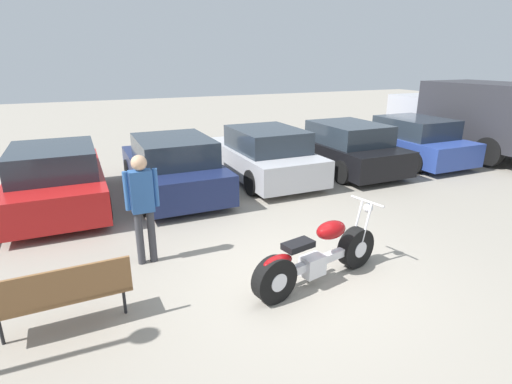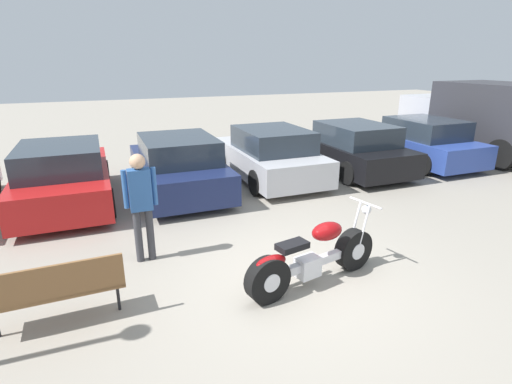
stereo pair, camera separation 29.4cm
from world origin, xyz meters
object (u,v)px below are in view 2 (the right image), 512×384
parked_car_navy (178,166)px  parked_car_silver (270,155)px  motorcycle (312,258)px  parked_car_black (351,149)px  parked_car_blue (420,142)px  parked_car_red (64,177)px  delivery_truck (495,116)px  person_standing (141,198)px  park_bench (56,288)px

parked_car_navy → parked_car_silver: 2.56m
motorcycle → parked_car_black: parked_car_black is taller
parked_car_silver → parked_car_blue: same height
parked_car_red → parked_car_navy: (2.55, -0.01, 0.00)m
parked_car_silver → parked_car_black: size_ratio=1.00×
delivery_truck → parked_car_black: bearing=177.0°
parked_car_blue → delivery_truck: (2.75, -0.29, 0.70)m
parked_car_red → parked_car_navy: same height
delivery_truck → parked_car_silver: bearing=177.1°
parked_car_black → parked_car_blue: (2.55, 0.01, 0.00)m
motorcycle → parked_car_red: bearing=124.8°
person_standing → parked_car_red: bearing=111.6°
parked_car_black → park_bench: parked_car_black is taller
parked_car_red → delivery_truck: bearing=-0.8°
parked_car_red → parked_car_navy: bearing=-0.3°
park_bench → delivery_truck: bearing=19.6°
motorcycle → parked_car_blue: 8.45m
parked_car_silver → delivery_truck: 7.89m
park_bench → parked_car_black: bearing=32.8°
parked_car_navy → parked_car_blue: (7.65, 0.12, 0.00)m
motorcycle → person_standing: bearing=142.5°
parked_car_red → person_standing: (1.33, -3.36, 0.41)m
motorcycle → delivery_truck: 10.67m
parked_car_navy → delivery_truck: 10.43m
delivery_truck → parked_car_navy: bearing=179.1°
parked_car_silver → person_standing: size_ratio=2.29×
parked_car_navy → delivery_truck: size_ratio=0.67×
motorcycle → parked_car_silver: size_ratio=0.56×
delivery_truck → person_standing: bearing=-164.7°
motorcycle → parked_car_black: bearing=50.8°
parked_car_red → parked_car_blue: bearing=0.6°
parked_car_black → person_standing: person_standing is taller
parked_car_silver → park_bench: size_ratio=2.58×
parked_car_red → person_standing: person_standing is taller
delivery_truck → park_bench: delivery_truck is taller
parked_car_black → motorcycle: bearing=-129.2°
park_bench → person_standing: 1.90m
parked_car_silver → person_standing: 5.22m
park_bench → parked_car_silver: bearing=44.9°
parked_car_black → parked_car_navy: bearing=-178.7°
motorcycle → parked_car_silver: bearing=72.8°
parked_car_silver → person_standing: (-3.78, -3.58, 0.41)m
parked_car_red → delivery_truck: delivery_truck is taller
parked_car_silver → delivery_truck: (7.85, -0.40, 0.70)m
parked_car_navy → delivery_truck: delivery_truck is taller
parked_car_red → parked_car_silver: bearing=2.5°
motorcycle → parked_car_blue: size_ratio=0.56×
parked_car_blue → person_standing: size_ratio=2.29×
person_standing → delivery_truck: bearing=15.3°
delivery_truck → park_bench: (-12.82, -4.56, -0.82)m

